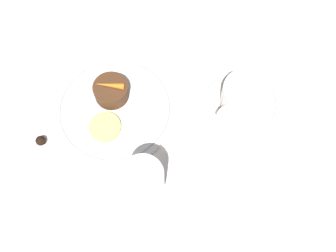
{
  "coord_description": "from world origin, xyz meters",
  "views": [
    {
      "loc": [
        0.15,
        0.31,
        0.74
      ],
      "look_at": [
        -0.04,
        0.07,
        0.04
      ],
      "focal_mm": 42.0,
      "sensor_mm": 36.0,
      "label": 1
    }
  ],
  "objects_px": {
    "coffee_cup": "(244,96)",
    "wine_glass": "(143,181)",
    "fork": "(190,69)",
    "dinner_plate": "(115,109)",
    "dessert_cake": "(111,91)"
  },
  "relations": [
    {
      "from": "dinner_plate",
      "to": "dessert_cake",
      "type": "bearing_deg",
      "value": -113.99
    },
    {
      "from": "dinner_plate",
      "to": "wine_glass",
      "type": "distance_m",
      "value": 0.2
    },
    {
      "from": "dinner_plate",
      "to": "wine_glass",
      "type": "xyz_separation_m",
      "value": [
        0.05,
        0.18,
        0.07
      ]
    },
    {
      "from": "dinner_plate",
      "to": "coffee_cup",
      "type": "xyz_separation_m",
      "value": [
        -0.22,
        0.15,
        0.03
      ]
    },
    {
      "from": "coffee_cup",
      "to": "wine_glass",
      "type": "bearing_deg",
      "value": 6.32
    },
    {
      "from": "coffee_cup",
      "to": "dessert_cake",
      "type": "bearing_deg",
      "value": -40.56
    },
    {
      "from": "coffee_cup",
      "to": "fork",
      "type": "distance_m",
      "value": 0.14
    },
    {
      "from": "dinner_plate",
      "to": "wine_glass",
      "type": "bearing_deg",
      "value": 74.13
    },
    {
      "from": "dinner_plate",
      "to": "wine_glass",
      "type": "height_order",
      "value": "wine_glass"
    },
    {
      "from": "dinner_plate",
      "to": "fork",
      "type": "distance_m",
      "value": 0.19
    },
    {
      "from": "fork",
      "to": "dessert_cake",
      "type": "relative_size",
      "value": 2.72
    },
    {
      "from": "coffee_cup",
      "to": "dessert_cake",
      "type": "xyz_separation_m",
      "value": [
        0.2,
        -0.18,
        -0.01
      ]
    },
    {
      "from": "dinner_plate",
      "to": "dessert_cake",
      "type": "xyz_separation_m",
      "value": [
        -0.01,
        -0.03,
        0.02
      ]
    },
    {
      "from": "dessert_cake",
      "to": "fork",
      "type": "bearing_deg",
      "value": 165.76
    },
    {
      "from": "wine_glass",
      "to": "fork",
      "type": "height_order",
      "value": "wine_glass"
    }
  ]
}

